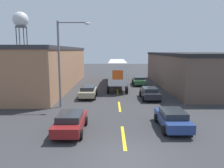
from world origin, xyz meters
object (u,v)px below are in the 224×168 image
Objects in this scene: parked_car_right_mid at (150,93)px; water_tower at (21,21)px; parked_car_right_far at (139,81)px; parked_car_left_near at (71,121)px; parked_car_left_far at (88,91)px; parked_car_right_near at (173,118)px; street_lamp at (63,58)px; semi_truck at (117,70)px.

parked_car_right_mid is 54.02m from water_tower.
parked_car_right_far is 1.00× the size of parked_car_left_near.
parked_car_left_far and parked_car_left_near have the same top height.
street_lamp is (-8.84, 5.87, 4.04)m from parked_car_right_near.
parked_car_left_near is 12.26m from parked_car_right_mid.
parked_car_left_far is 11.65m from parked_car_right_far.
parked_car_left_far is at bearing -109.93° from semi_truck.
semi_truck is 43.78m from water_tower.
semi_truck is at bearing 79.96° from parked_car_left_near.
street_lamp is (-8.84, -3.50, 4.04)m from parked_car_right_mid.
water_tower is 2.06× the size of street_lamp.
parked_car_right_far is at bearing 56.99° from street_lamp.
water_tower reaches higher than parked_car_left_far.
parked_car_left_near is 1.00× the size of parked_car_right_mid.
street_lamp is (-1.83, -4.31, 4.04)m from parked_car_left_far.
parked_car_right_near is 9.37m from parked_car_right_mid.
water_tower is (-24.11, 41.28, 13.32)m from parked_car_left_far.
parked_car_right_near is 19.49m from parked_car_right_far.
parked_car_right_mid is at bearing 21.58° from street_lamp.
street_lamp is at bearing -123.01° from parked_car_right_far.
parked_car_right_near is (3.42, -19.64, -1.65)m from semi_truck.
semi_truck is 3.80m from parked_car_right_far.
parked_car_left_far is (-7.02, 10.19, 0.00)m from parked_car_right_near.
parked_car_left_far is 7.06m from parked_car_right_mid.
parked_car_left_near and parked_car_right_mid have the same top height.
semi_truck is at bearing 177.44° from parked_car_right_far.
semi_truck is 3.79× the size of parked_car_right_far.
parked_car_left_far is 0.52× the size of street_lamp.
semi_truck reaches higher than parked_car_left_far.
parked_car_left_far is at bearing 173.37° from parked_car_right_mid.
water_tower is at bearing 126.47° from parked_car_right_mid.
parked_car_left_near is at bearing -74.42° from street_lamp.
water_tower is at bearing 120.28° from parked_car_left_far.
parked_car_left_near is (0.00, -10.87, 0.00)m from parked_car_left_far.
parked_car_right_far is (7.02, 9.30, 0.00)m from parked_car_left_far.
water_tower reaches higher than parked_car_right_near.
semi_truck is 3.79× the size of parked_car_right_mid.
parked_car_right_near is 1.00× the size of parked_car_left_far.
semi_truck is at bearing 69.17° from parked_car_left_far.
parked_car_right_mid is at bearing -90.00° from parked_car_right_far.
parked_car_right_mid is 0.52× the size of street_lamp.
water_tower reaches higher than parked_car_right_mid.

